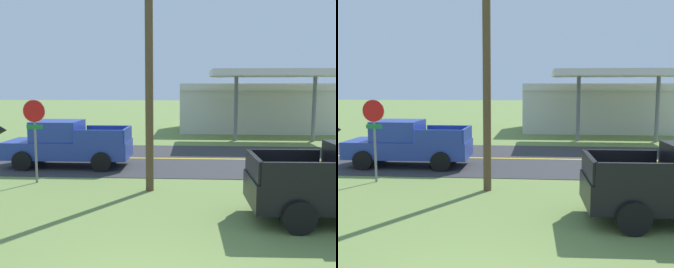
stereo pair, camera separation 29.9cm
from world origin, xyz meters
TOP-DOWN VIEW (x-y plane):
  - road_asphalt at (0.00, 13.00)m, footprint 140.00×8.00m
  - road_centre_line at (0.00, 13.00)m, footprint 126.00×0.20m
  - stop_sign at (-4.69, 8.15)m, footprint 0.80×0.08m
  - utility_pole at (-0.56, 7.37)m, footprint 2.14×0.26m
  - gas_station at (5.94, 25.12)m, footprint 12.00×11.50m
  - pickup_blue_on_road at (-4.48, 11.00)m, footprint 5.20×2.24m

SIDE VIEW (x-z plane):
  - road_asphalt at x=0.00m, z-range 0.00..0.02m
  - road_centre_line at x=0.00m, z-range 0.02..0.03m
  - pickup_blue_on_road at x=-4.48m, z-range -0.02..1.94m
  - gas_station at x=5.94m, z-range -0.26..4.14m
  - stop_sign at x=-4.69m, z-range 0.55..3.50m
  - utility_pole at x=-0.56m, z-range 0.34..9.49m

